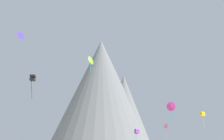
% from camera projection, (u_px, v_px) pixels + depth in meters
% --- Properties ---
extents(rock_massif, '(60.15, 60.15, 58.91)m').
position_uv_depth(rock_massif, '(105.00, 110.00, 123.51)').
color(rock_massif, slate).
rests_on(rock_massif, ground_plane).
extents(kite_rainbow_mid, '(1.11, 0.84, 4.55)m').
position_uv_depth(kite_rainbow_mid, '(166.00, 128.00, 86.72)').
color(kite_rainbow_mid, '#E5668C').
extents(kite_indigo_high, '(1.85, 1.96, 1.98)m').
position_uv_depth(kite_indigo_high, '(20.00, 36.00, 67.23)').
color(kite_indigo_high, '#5138B2').
extents(kite_lime_mid, '(1.74, 1.94, 3.54)m').
position_uv_depth(kite_lime_mid, '(91.00, 60.00, 60.25)').
color(kite_lime_mid, '#8CD133').
extents(kite_violet_low, '(1.42, 1.48, 3.41)m').
position_uv_depth(kite_violet_low, '(137.00, 131.00, 80.63)').
color(kite_violet_low, purple).
extents(kite_yellow_low, '(1.01, 0.97, 3.21)m').
position_uv_depth(kite_yellow_low, '(202.00, 114.00, 60.05)').
color(kite_yellow_low, yellow).
extents(kite_green_low, '(0.31, 0.72, 0.80)m').
position_uv_depth(kite_green_low, '(60.00, 125.00, 70.00)').
color(kite_green_low, green).
extents(kite_magenta_low, '(1.70, 0.83, 3.21)m').
position_uv_depth(kite_magenta_low, '(171.00, 107.00, 53.80)').
color(kite_magenta_low, '#D1339E').
extents(kite_black_mid, '(1.22, 1.23, 5.31)m').
position_uv_depth(kite_black_mid, '(33.00, 78.00, 64.28)').
color(kite_black_mid, black).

